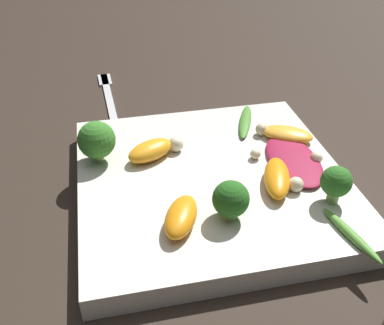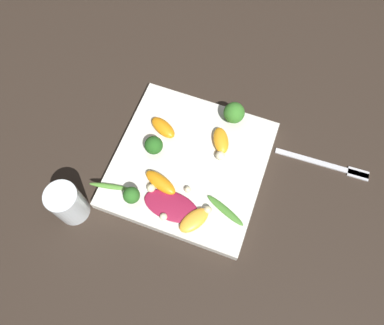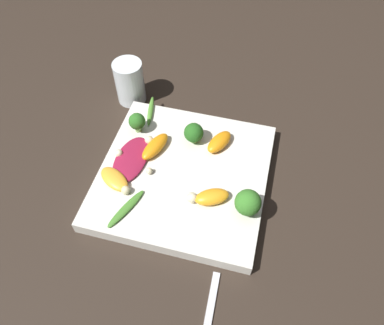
% 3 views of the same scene
% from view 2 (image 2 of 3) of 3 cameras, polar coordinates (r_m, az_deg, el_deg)
% --- Properties ---
extents(ground_plane, '(2.40, 2.40, 0.00)m').
position_cam_2_polar(ground_plane, '(0.77, -0.40, -0.66)').
color(ground_plane, '#2D231C').
extents(plate, '(0.30, 0.30, 0.03)m').
position_cam_2_polar(plate, '(0.76, -0.41, -0.29)').
color(plate, silver).
rests_on(plate, ground_plane).
extents(drinking_glass, '(0.06, 0.06, 0.09)m').
position_cam_2_polar(drinking_glass, '(0.73, -18.41, -5.94)').
color(drinking_glass, white).
rests_on(drinking_glass, ground_plane).
extents(fork, '(0.19, 0.02, 0.01)m').
position_cam_2_polar(fork, '(0.82, 20.61, -0.52)').
color(fork, silver).
rests_on(fork, ground_plane).
extents(radicchio_leaf_0, '(0.11, 0.06, 0.01)m').
position_cam_2_polar(radicchio_leaf_0, '(0.71, -3.17, -6.62)').
color(radicchio_leaf_0, maroon).
rests_on(radicchio_leaf_0, plate).
extents(orange_segment_0, '(0.08, 0.05, 0.02)m').
position_cam_2_polar(orange_segment_0, '(0.72, -4.82, -3.05)').
color(orange_segment_0, orange).
rests_on(orange_segment_0, plate).
extents(orange_segment_1, '(0.06, 0.07, 0.02)m').
position_cam_2_polar(orange_segment_1, '(0.70, 0.31, -8.78)').
color(orange_segment_1, '#FCAD33').
rests_on(orange_segment_1, plate).
extents(orange_segment_2, '(0.05, 0.07, 0.02)m').
position_cam_2_polar(orange_segment_2, '(0.76, 4.42, 3.38)').
color(orange_segment_2, orange).
rests_on(orange_segment_2, plate).
extents(orange_segment_3, '(0.07, 0.05, 0.02)m').
position_cam_2_polar(orange_segment_3, '(0.77, -4.43, 5.33)').
color(orange_segment_3, orange).
rests_on(orange_segment_3, plate).
extents(broccoli_floret_0, '(0.04, 0.04, 0.05)m').
position_cam_2_polar(broccoli_floret_0, '(0.77, 6.42, 7.52)').
color(broccoli_floret_0, '#84AD5B').
rests_on(broccoli_floret_0, plate).
extents(broccoli_floret_1, '(0.04, 0.04, 0.04)m').
position_cam_2_polar(broccoli_floret_1, '(0.74, -5.98, 2.32)').
color(broccoli_floret_1, '#84AD5B').
rests_on(broccoli_floret_1, plate).
extents(broccoli_floret_2, '(0.03, 0.03, 0.04)m').
position_cam_2_polar(broccoli_floret_2, '(0.71, -9.20, -4.98)').
color(broccoli_floret_2, '#84AD5B').
rests_on(broccoli_floret_2, plate).
extents(arugula_sprig_0, '(0.09, 0.05, 0.01)m').
position_cam_2_polar(arugula_sprig_0, '(0.71, 5.07, -7.27)').
color(arugula_sprig_0, '#47842D').
rests_on(arugula_sprig_0, plate).
extents(arugula_sprig_1, '(0.08, 0.03, 0.01)m').
position_cam_2_polar(arugula_sprig_1, '(0.74, -12.44, -3.56)').
color(arugula_sprig_1, '#518E33').
rests_on(arugula_sprig_1, plate).
extents(macadamia_nut_0, '(0.01, 0.01, 0.01)m').
position_cam_2_polar(macadamia_nut_0, '(0.71, -4.37, -8.25)').
color(macadamia_nut_0, beige).
rests_on(macadamia_nut_0, plate).
extents(macadamia_nut_1, '(0.02, 0.02, 0.02)m').
position_cam_2_polar(macadamia_nut_1, '(0.72, -6.27, -3.89)').
color(macadamia_nut_1, beige).
rests_on(macadamia_nut_1, plate).
extents(macadamia_nut_2, '(0.01, 0.01, 0.01)m').
position_cam_2_polar(macadamia_nut_2, '(0.72, -0.68, -4.13)').
color(macadamia_nut_2, beige).
rests_on(macadamia_nut_2, plate).
extents(macadamia_nut_3, '(0.02, 0.02, 0.02)m').
position_cam_2_polar(macadamia_nut_3, '(0.71, 2.39, -7.20)').
color(macadamia_nut_3, beige).
rests_on(macadamia_nut_3, plate).
extents(macadamia_nut_4, '(0.02, 0.02, 0.02)m').
position_cam_2_polar(macadamia_nut_4, '(0.75, 4.31, 1.05)').
color(macadamia_nut_4, beige).
rests_on(macadamia_nut_4, plate).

